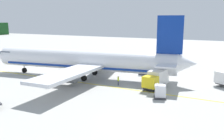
{
  "coord_description": "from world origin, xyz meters",
  "views": [
    {
      "loc": [
        -24.26,
        -10.4,
        11.24
      ],
      "look_at": [
        13.1,
        9.51,
        2.69
      ],
      "focal_mm": 40.32,
      "sensor_mm": 36.0,
      "label": 1
    }
  ],
  "objects": [
    {
      "name": "service_truck_catering",
      "position": [
        14.7,
        2.15,
        1.61
      ],
      "size": [
        5.77,
        2.99,
        2.95
      ],
      "color": "yellow",
      "rests_on": "ground"
    },
    {
      "name": "crew_marshaller",
      "position": [
        6.92,
        18.15,
        0.97
      ],
      "size": [
        0.62,
        0.3,
        1.65
      ],
      "color": "#191E33",
      "rests_on": "ground"
    },
    {
      "name": "cargo_container_near",
      "position": [
        23.8,
        7.68,
        0.98
      ],
      "size": [
        1.92,
        1.92,
        2.08
      ],
      "color": "#333338",
      "rests_on": "ground"
    },
    {
      "name": "crew_loader_left",
      "position": [
        13.57,
        8.54,
        0.95
      ],
      "size": [
        0.6,
        0.37,
        1.62
      ],
      "color": "#191E33",
      "rests_on": "ground"
    },
    {
      "name": "cargo_container_mid",
      "position": [
        9.82,
        -0.09,
        1.01
      ],
      "size": [
        2.21,
        2.21,
        2.12
      ],
      "color": "#333338",
      "rests_on": "ground"
    },
    {
      "name": "apron_guide_line",
      "position": [
        12.07,
        12.38,
        0.01
      ],
      "size": [
        0.3,
        60.0,
        0.01
      ],
      "primitive_type": "cube",
      "color": "yellow",
      "rests_on": "ground"
    },
    {
      "name": "airliner_foreground",
      "position": [
        15.68,
        16.82,
        3.39
      ],
      "size": [
        34.51,
        41.6,
        11.9
      ],
      "color": "silver",
      "rests_on": "ground"
    }
  ]
}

